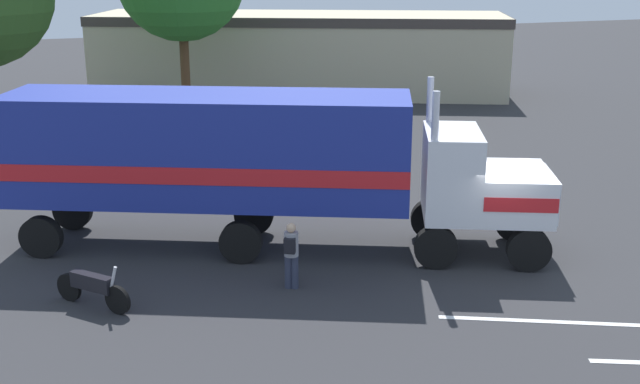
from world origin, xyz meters
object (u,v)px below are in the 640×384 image
Objects in this scene: semi_truck at (250,157)px; motorcycle at (93,287)px; parked_car at (234,144)px; person_bystander at (291,253)px.

semi_truck is 8.62× the size of motorcycle.
motorcycle is at bearing -117.82° from parked_car.
motorcycle is at bearing -149.83° from semi_truck.
semi_truck is at bearing 30.17° from motorcycle.
person_bystander is 0.35× the size of parked_car.
person_bystander is at bearing -96.56° from parked_car.
person_bystander is 4.54m from motorcycle.
person_bystander is 1.01× the size of motorcycle.
semi_truck reaches higher than motorcycle.
parked_car is (1.52, 8.54, -1.72)m from semi_truck.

